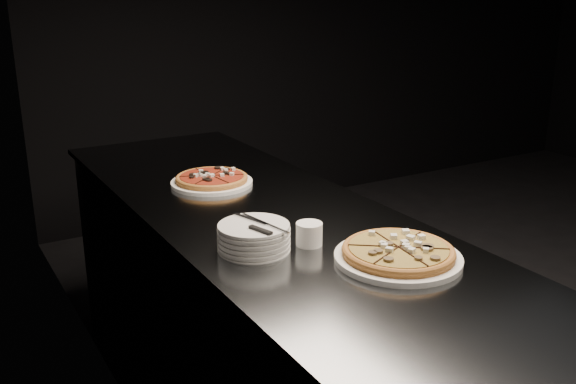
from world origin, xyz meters
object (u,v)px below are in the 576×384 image
cutlery (259,225)px  plate_stack (254,237)px  pizza_mushroom (398,253)px  pizza_tomato (212,180)px  counter (273,340)px  ramekin (309,233)px

cutlery → plate_stack: bearing=101.5°
pizza_mushroom → cutlery: (-0.29, 0.25, 0.06)m
plate_stack → pizza_mushroom: bearing=-41.5°
pizza_tomato → plate_stack: 0.65m
counter → pizza_mushroom: (0.11, -0.49, 0.48)m
pizza_mushroom → pizza_tomato: bearing=99.2°
ramekin → plate_stack: bearing=162.4°
pizza_mushroom → pizza_tomato: pizza_mushroom is taller
counter → ramekin: size_ratio=32.38×
ramekin → pizza_tomato: bearing=89.9°
counter → ramekin: 0.57m
pizza_mushroom → cutlery: cutlery is taller
counter → cutlery: cutlery is taller
counter → plate_stack: size_ratio=12.19×
pizza_mushroom → counter: bearing=103.2°
pizza_tomato → ramekin: (-0.00, -0.67, 0.02)m
counter → pizza_mushroom: 0.69m
cutlery → pizza_tomato: bearing=61.2°
pizza_tomato → plate_stack: bearing=-103.7°
counter → pizza_tomato: bearing=94.3°
pizza_mushroom → plate_stack: 0.40m
pizza_tomato → ramekin: ramekin is taller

